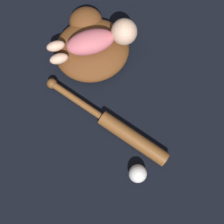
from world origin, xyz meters
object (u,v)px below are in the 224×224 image
at_px(baseball_glove, 91,45).
at_px(baseball, 138,174).
at_px(baby_figure, 101,39).
at_px(baseball_bat, 121,130).

distance_m(baseball_glove, baseball, 0.56).
xyz_separation_m(baseball_glove, baby_figure, (0.04, -0.03, 0.09)).
distance_m(baby_figure, baseball, 0.54).
bearing_deg(baseball, baseball_glove, 88.34).
relative_size(baseball_glove, baseball, 5.06).
height_order(baby_figure, baseball, baby_figure).
bearing_deg(baseball_bat, baby_figure, 81.62).
bearing_deg(baseball_bat, baseball, -90.63).
xyz_separation_m(baseball_glove, baseball, (-0.02, -0.56, -0.01)).
height_order(baby_figure, baseball_bat, baby_figure).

